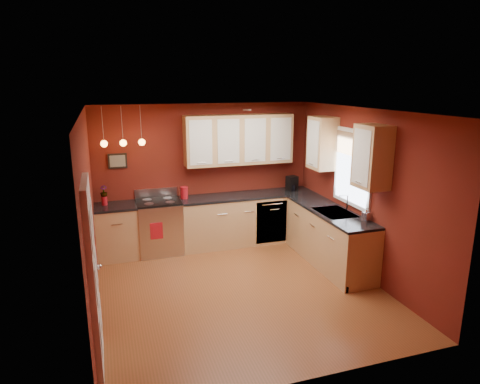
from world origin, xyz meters
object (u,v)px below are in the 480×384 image
object	(u,v)px
sink	(335,214)
red_canister	(184,193)
gas_range	(160,226)
soap_pump	(366,214)
coffee_maker	(292,184)

from	to	relation	value
sink	red_canister	xyz separation A→B (m)	(-2.15, 1.57, 0.13)
gas_range	soap_pump	xyz separation A→B (m)	(2.82, -2.05, 0.57)
gas_range	red_canister	distance (m)	0.74
gas_range	red_canister	bearing A→B (deg)	8.27
red_canister	soap_pump	bearing A→B (deg)	-42.00
gas_range	soap_pump	size ratio (longest dim) A/B	5.14
sink	soap_pump	distance (m)	0.60
sink	red_canister	size ratio (longest dim) A/B	3.29
gas_range	soap_pump	world-z (taller)	soap_pump
red_canister	coffee_maker	xyz separation A→B (m)	(2.08, -0.06, 0.02)
coffee_maker	red_canister	bearing A→B (deg)	166.22
gas_range	coffee_maker	xyz separation A→B (m)	(2.55, 0.01, 0.59)
gas_range	coffee_maker	world-z (taller)	coffee_maker
sink	soap_pump	size ratio (longest dim) A/B	3.24
coffee_maker	soap_pump	size ratio (longest dim) A/B	1.30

